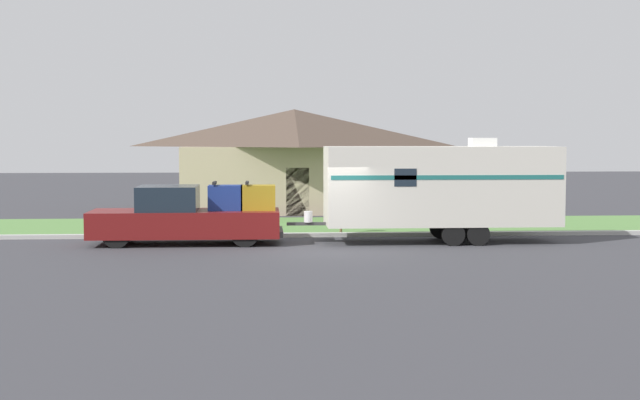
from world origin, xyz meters
TOP-DOWN VIEW (x-y plane):
  - ground_plane at (0.00, 0.00)m, footprint 120.00×120.00m
  - curb_strip at (0.00, 3.75)m, footprint 80.00×0.30m
  - lawn_strip at (0.00, 7.40)m, footprint 80.00×7.00m
  - house_across_street at (-0.52, 15.74)m, footprint 11.03×8.24m
  - pickup_truck at (-4.44, 1.97)m, footprint 6.13×2.09m
  - travel_trailer at (3.77, 1.97)m, footprint 8.80×2.30m
  - mailbox at (0.73, 4.58)m, footprint 0.48×0.20m

SIDE VIEW (x-z plane):
  - ground_plane at x=0.00m, z-range 0.00..0.00m
  - lawn_strip at x=0.00m, z-range 0.00..0.03m
  - curb_strip at x=0.00m, z-range 0.00..0.14m
  - pickup_truck at x=-4.44m, z-range -0.12..1.88m
  - mailbox at x=0.73m, z-range 0.38..1.79m
  - travel_trailer at x=3.77m, z-range 0.14..3.55m
  - house_across_street at x=-0.52m, z-range 0.09..4.84m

